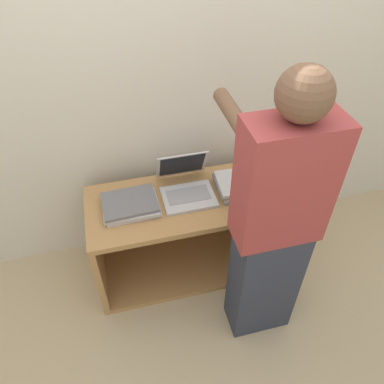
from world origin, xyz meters
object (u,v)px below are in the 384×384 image
Objects in this scene: laptop_stack_left at (131,205)px; laptop_stack_right at (243,184)px; person at (274,228)px; laptop_open at (186,186)px.

laptop_stack_left is 0.99× the size of laptop_stack_right.
person is (-0.04, -0.48, 0.15)m from laptop_stack_right.
person is at bearing -94.15° from laptop_stack_right.
laptop_stack_right is 0.20× the size of person.
laptop_stack_left is at bearing -179.89° from laptop_stack_right.
laptop_stack_left is (-0.34, -0.05, -0.02)m from laptop_open.
laptop_open is 0.63m from person.
person is (0.30, -0.54, 0.14)m from laptop_open.
laptop_stack_right is (0.67, 0.00, 0.01)m from laptop_stack_left.
laptop_open is at bearing 170.98° from laptop_stack_right.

